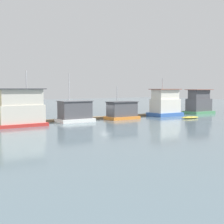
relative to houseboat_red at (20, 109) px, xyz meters
name	(u,v)px	position (x,y,z in m)	size (l,w,h in m)	color
ground_plane	(109,120)	(15.25, 0.25, -2.49)	(200.00, 200.00, 0.00)	slate
dock_walkway	(99,118)	(15.25, 3.34, -2.34)	(59.60, 1.69, 0.30)	#846B4C
houseboat_red	(20,109)	(0.00, 0.00, 0.00)	(6.97, 4.00, 7.93)	red
houseboat_white	(75,112)	(8.98, 0.52, -0.88)	(5.74, 3.36, 7.66)	white
houseboat_orange	(122,111)	(17.90, 0.02, -1.04)	(5.68, 3.27, 5.66)	orange
houseboat_blue	(165,104)	(28.69, 0.55, -0.14)	(6.23, 4.18, 7.34)	#3866B7
houseboat_green	(199,103)	(38.57, 0.61, -0.26)	(6.05, 3.98, 5.14)	#4C9360
dinghy_yellow	(190,117)	(28.46, -6.03, -2.30)	(3.69, 1.72, 0.39)	yellow
mooring_post_near_right	(75,115)	(9.87, 2.25, -1.59)	(0.26, 0.26, 1.81)	brown
mooring_post_centre	(133,113)	(22.13, 2.25, -1.75)	(0.29, 0.29, 1.48)	brown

